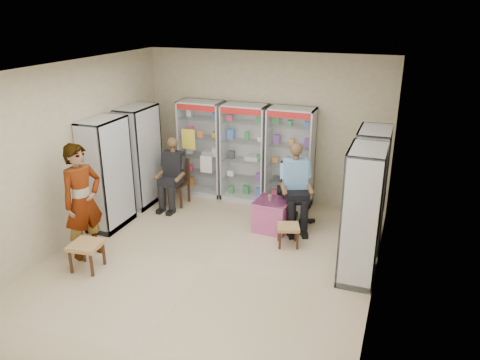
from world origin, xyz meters
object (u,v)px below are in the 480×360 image
(office_chair, at_px, (295,195))
(cabinet_right_near, at_px, (362,215))
(cabinet_back_right, at_px, (290,158))
(woven_stool_b, at_px, (87,256))
(seated_shopkeeper, at_px, (294,188))
(cabinet_back_left, at_px, (202,148))
(cabinet_right_far, at_px, (369,189))
(cabinet_left_far, at_px, (140,156))
(cabinet_back_mid, at_px, (245,153))
(wooden_chair, at_px, (176,182))
(pink_trunk, at_px, (272,215))
(woven_stool_a, at_px, (288,235))
(cabinet_left_near, at_px, (107,174))
(standing_man, at_px, (83,201))

(office_chair, bearing_deg, cabinet_right_near, -71.11)
(cabinet_back_right, xyz_separation_m, woven_stool_b, (-2.28, -3.46, -0.78))
(office_chair, distance_m, woven_stool_b, 3.72)
(seated_shopkeeper, bearing_deg, cabinet_back_right, 86.00)
(cabinet_back_left, xyz_separation_m, office_chair, (2.22, -0.81, -0.42))
(cabinet_right_far, bearing_deg, cabinet_left_far, 87.43)
(cabinet_back_mid, height_order, wooden_chair, cabinet_back_mid)
(cabinet_right_near, relative_size, woven_stool_b, 4.53)
(cabinet_back_right, height_order, wooden_chair, cabinet_back_right)
(office_chair, bearing_deg, pink_trunk, -155.32)
(cabinet_back_mid, distance_m, seated_shopkeeper, 1.55)
(cabinet_back_mid, bearing_deg, woven_stool_a, -50.38)
(wooden_chair, height_order, office_chair, office_chair)
(cabinet_back_mid, relative_size, cabinet_right_near, 1.00)
(pink_trunk, relative_size, woven_stool_b, 1.32)
(cabinet_back_left, relative_size, cabinet_left_far, 1.00)
(cabinet_back_left, height_order, pink_trunk, cabinet_back_left)
(pink_trunk, xyz_separation_m, woven_stool_b, (-2.27, -2.28, -0.06))
(cabinet_left_far, bearing_deg, office_chair, 92.10)
(seated_shopkeeper, bearing_deg, cabinet_left_near, 176.31)
(cabinet_back_left, xyz_separation_m, pink_trunk, (1.89, -1.18, -0.72))
(wooden_chair, relative_size, woven_stool_b, 2.13)
(cabinet_left_near, distance_m, pink_trunk, 3.04)
(cabinet_right_far, xyz_separation_m, seated_shopkeeper, (-1.31, 0.27, -0.26))
(cabinet_right_near, bearing_deg, cabinet_left_far, 73.75)
(cabinet_back_mid, xyz_separation_m, seated_shopkeeper, (1.27, -0.86, -0.26))
(cabinet_right_far, distance_m, woven_stool_a, 1.55)
(cabinet_left_near, height_order, standing_man, cabinet_left_near)
(woven_stool_a, bearing_deg, pink_trunk, 131.78)
(cabinet_back_right, height_order, woven_stool_a, cabinet_back_right)
(woven_stool_b, bearing_deg, woven_stool_a, 33.68)
(cabinet_back_right, bearing_deg, cabinet_back_left, 180.00)
(wooden_chair, distance_m, woven_stool_b, 2.74)
(wooden_chair, bearing_deg, office_chair, -1.97)
(pink_trunk, xyz_separation_m, woven_stool_a, (0.43, -0.48, -0.10))
(cabinet_back_right, xyz_separation_m, seated_shopkeeper, (0.32, -0.86, -0.26))
(woven_stool_b, bearing_deg, cabinet_left_near, 111.21)
(cabinet_left_near, bearing_deg, cabinet_back_left, 155.39)
(seated_shopkeeper, bearing_deg, standing_man, -166.31)
(cabinet_back_mid, bearing_deg, cabinet_back_left, 180.00)
(cabinet_right_far, bearing_deg, cabinet_back_mid, 66.35)
(cabinet_left_near, xyz_separation_m, woven_stool_a, (3.25, 0.37, -0.82))
(woven_stool_a, relative_size, standing_man, 0.19)
(cabinet_back_right, relative_size, cabinet_left_near, 1.00)
(cabinet_back_mid, distance_m, cabinet_left_far, 2.10)
(cabinet_right_near, bearing_deg, seated_shopkeeper, 43.93)
(office_chair, bearing_deg, wooden_chair, 154.01)
(standing_man, bearing_deg, pink_trunk, -34.31)
(standing_man, bearing_deg, office_chair, -32.74)
(pink_trunk, bearing_deg, woven_stool_b, -134.94)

